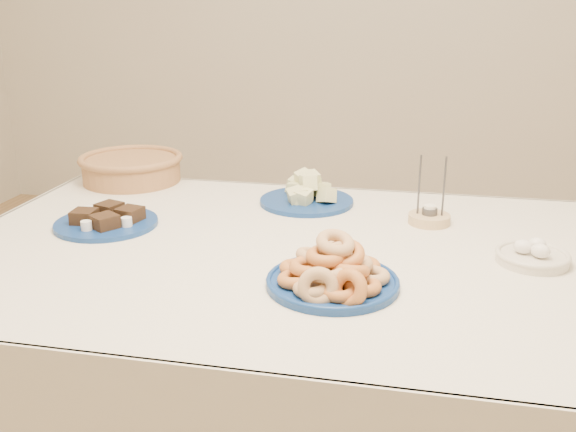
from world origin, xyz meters
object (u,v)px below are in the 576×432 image
(egg_bowl, at_px, (533,256))
(donut_platter, at_px, (333,273))
(brownie_plate, at_px, (106,220))
(wicker_basket, at_px, (131,167))
(melon_plate, at_px, (307,194))
(dining_table, at_px, (292,288))
(candle_holder, at_px, (429,217))

(egg_bowl, bearing_deg, donut_platter, -152.22)
(brownie_plate, height_order, wicker_basket, wicker_basket)
(melon_plate, bearing_deg, dining_table, -85.13)
(donut_platter, bearing_deg, candle_holder, 66.56)
(donut_platter, relative_size, candle_holder, 1.54)
(donut_platter, height_order, wicker_basket, donut_platter)
(wicker_basket, bearing_deg, candle_holder, -13.45)
(donut_platter, xyz_separation_m, melon_plate, (-0.16, 0.57, -0.01))
(dining_table, distance_m, brownie_plate, 0.54)
(brownie_plate, bearing_deg, dining_table, -6.49)
(wicker_basket, height_order, candle_holder, candle_holder)
(wicker_basket, bearing_deg, donut_platter, -41.82)
(melon_plate, relative_size, wicker_basket, 0.90)
(dining_table, height_order, egg_bowl, egg_bowl)
(candle_holder, height_order, egg_bowl, candle_holder)
(wicker_basket, xyz_separation_m, candle_holder, (0.97, -0.23, -0.03))
(dining_table, xyz_separation_m, egg_bowl, (0.56, 0.03, 0.12))
(melon_plate, xyz_separation_m, candle_holder, (0.36, -0.12, -0.01))
(donut_platter, height_order, melon_plate, donut_platter)
(donut_platter, relative_size, egg_bowl, 1.39)
(wicker_basket, xyz_separation_m, egg_bowl, (1.20, -0.46, -0.03))
(dining_table, height_order, brownie_plate, brownie_plate)
(brownie_plate, relative_size, wicker_basket, 0.85)
(melon_plate, xyz_separation_m, wicker_basket, (-0.61, 0.12, 0.02))
(dining_table, relative_size, egg_bowl, 8.23)
(dining_table, bearing_deg, wicker_basket, 142.82)
(dining_table, height_order, melon_plate, melon_plate)
(melon_plate, height_order, wicker_basket, melon_plate)
(wicker_basket, bearing_deg, dining_table, -37.18)
(brownie_plate, bearing_deg, wicker_basket, 106.17)
(brownie_plate, height_order, candle_holder, candle_holder)
(dining_table, xyz_separation_m, wicker_basket, (-0.64, 0.49, 0.15))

